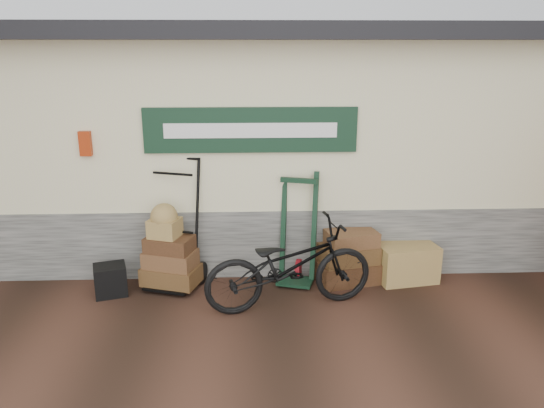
# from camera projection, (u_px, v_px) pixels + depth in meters

# --- Properties ---
(ground) EXTENTS (80.00, 80.00, 0.00)m
(ground) POSITION_uv_depth(u_px,v_px,m) (279.00, 312.00, 6.08)
(ground) COLOR black
(ground) RESTS_ON ground
(station_building) EXTENTS (14.40, 4.10, 3.20)m
(station_building) POSITION_uv_depth(u_px,v_px,m) (270.00, 134.00, 8.24)
(station_building) COLOR #4C4C47
(station_building) RESTS_ON ground
(porter_trolley) EXTENTS (0.97, 0.84, 1.65)m
(porter_trolley) POSITION_uv_depth(u_px,v_px,m) (175.00, 222.00, 6.61)
(porter_trolley) COLOR black
(porter_trolley) RESTS_ON ground
(green_barrow) EXTENTS (0.62, 0.57, 1.43)m
(green_barrow) POSITION_uv_depth(u_px,v_px,m) (298.00, 228.00, 6.70)
(green_barrow) COLOR black
(green_barrow) RESTS_ON ground
(suitcase_stack) EXTENTS (0.87, 0.66, 0.69)m
(suitcase_stack) POSITION_uv_depth(u_px,v_px,m) (348.00, 256.00, 6.79)
(suitcase_stack) COLOR #3D2613
(suitcase_stack) RESTS_ON ground
(wicker_hamper) EXTENTS (0.81, 0.60, 0.48)m
(wicker_hamper) POSITION_uv_depth(u_px,v_px,m) (406.00, 262.00, 6.86)
(wicker_hamper) COLOR brown
(wicker_hamper) RESTS_ON ground
(black_trunk) EXTENTS (0.45, 0.42, 0.38)m
(black_trunk) POSITION_uv_depth(u_px,v_px,m) (110.00, 280.00, 6.47)
(black_trunk) COLOR black
(black_trunk) RESTS_ON ground
(bicycle) EXTENTS (1.11, 2.09, 1.15)m
(bicycle) POSITION_uv_depth(u_px,v_px,m) (289.00, 261.00, 6.05)
(bicycle) COLOR black
(bicycle) RESTS_ON ground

